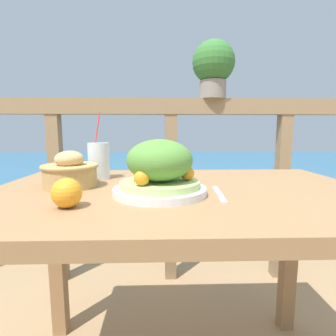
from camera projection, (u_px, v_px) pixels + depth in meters
name	position (u px, v px, depth m)	size (l,w,h in m)	color
patio_table	(181.00, 220.00, 0.82)	(1.17, 0.77, 0.75)	#997047
railing_fence	(171.00, 159.00, 1.57)	(2.80, 0.08, 1.11)	#937551
sea_backdrop	(164.00, 176.00, 4.12)	(12.00, 4.00, 0.43)	teal
salad_plate	(160.00, 171.00, 0.72)	(0.26, 0.26, 0.15)	silver
drink_glass	(99.00, 161.00, 0.96)	(0.08, 0.08, 0.24)	silver
bread_basket	(70.00, 172.00, 0.83)	(0.17, 0.17, 0.11)	tan
potted_plant	(213.00, 66.00, 1.50)	(0.24, 0.24, 0.33)	gray
fork	(219.00, 194.00, 0.73)	(0.03, 0.18, 0.00)	silver
orange_near_basket	(67.00, 193.00, 0.60)	(0.07, 0.07, 0.07)	orange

